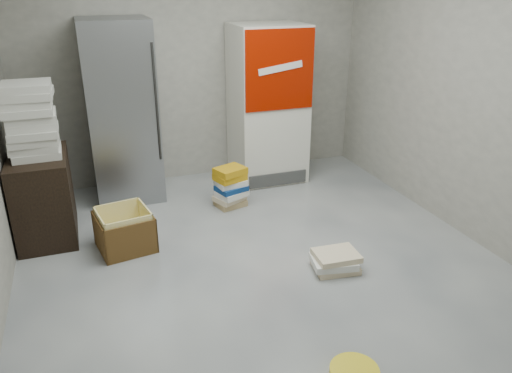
{
  "coord_description": "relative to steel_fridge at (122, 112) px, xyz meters",
  "views": [
    {
      "loc": [
        -1.28,
        -3.21,
        2.27
      ],
      "look_at": [
        0.1,
        0.7,
        0.52
      ],
      "focal_mm": 35.0,
      "sensor_mm": 36.0,
      "label": 1
    }
  ],
  "objects": [
    {
      "name": "wood_shelf",
      "position": [
        -0.83,
        -0.73,
        -0.55
      ],
      "size": [
        0.5,
        0.8,
        0.8
      ],
      "primitive_type": "cube",
      "color": "black",
      "rests_on": "ground"
    },
    {
      "name": "supply_box_stack",
      "position": [
        -0.82,
        -0.73,
        0.17
      ],
      "size": [
        0.43,
        0.43,
        0.65
      ],
      "color": "silver",
      "rests_on": "wood_shelf"
    },
    {
      "name": "steel_fridge",
      "position": [
        0.0,
        0.0,
        0.0
      ],
      "size": [
        0.7,
        0.72,
        1.9
      ],
      "color": "gray",
      "rests_on": "ground"
    },
    {
      "name": "cardboard_box",
      "position": [
        -0.17,
        -1.21,
        -0.8
      ],
      "size": [
        0.53,
        0.53,
        0.37
      ],
      "rotation": [
        0.0,
        0.0,
        0.17
      ],
      "color": "yellow",
      "rests_on": "ground"
    },
    {
      "name": "room_shell",
      "position": [
        0.9,
        -2.13,
        0.85
      ],
      "size": [
        4.04,
        5.04,
        2.82
      ],
      "color": "#A5A095",
      "rests_on": "ground"
    },
    {
      "name": "ground",
      "position": [
        0.9,
        -2.13,
        -0.95
      ],
      "size": [
        5.0,
        5.0,
        0.0
      ],
      "primitive_type": "plane",
      "color": "#AFAFAA",
      "rests_on": "ground"
    },
    {
      "name": "phonebook_stack_main",
      "position": [
        0.98,
        -0.68,
        -0.73
      ],
      "size": [
        0.38,
        0.36,
        0.44
      ],
      "rotation": [
        0.0,
        0.0,
        0.33
      ],
      "color": "tan",
      "rests_on": "ground"
    },
    {
      "name": "coke_cooler",
      "position": [
        1.65,
        -0.01,
        -0.05
      ],
      "size": [
        0.8,
        0.73,
        1.8
      ],
      "color": "silver",
      "rests_on": "ground"
    },
    {
      "name": "phonebook_stack_side",
      "position": [
        1.44,
        -2.17,
        -0.87
      ],
      "size": [
        0.42,
        0.34,
        0.16
      ],
      "rotation": [
        0.0,
        0.0,
        -0.14
      ],
      "color": "beige",
      "rests_on": "ground"
    }
  ]
}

